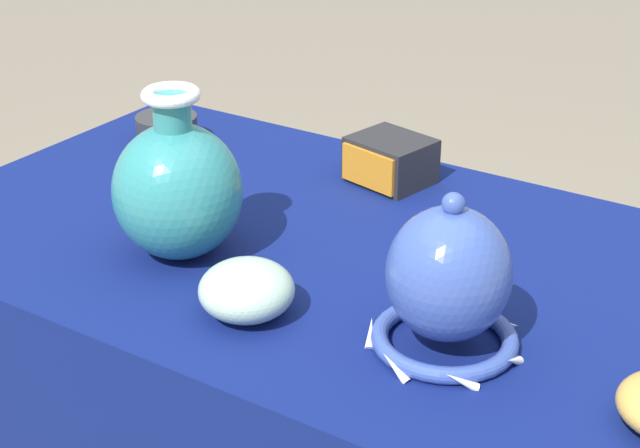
{
  "coord_description": "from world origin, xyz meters",
  "views": [
    {
      "loc": [
        0.68,
        -1.11,
        1.45
      ],
      "look_at": [
        0.03,
        -0.11,
        0.86
      ],
      "focal_mm": 55.0,
      "sensor_mm": 36.0,
      "label": 1
    }
  ],
  "objects_px": {
    "bowl_shallow_celadon": "(247,290)",
    "pot_squat_charcoal": "(167,129)",
    "mosaic_tile_box": "(390,160)",
    "vase_tall_bulbous": "(177,188)",
    "vase_dome_bell": "(448,284)"
  },
  "relations": [
    {
      "from": "vase_tall_bulbous",
      "to": "vase_dome_bell",
      "type": "xyz_separation_m",
      "value": [
        0.44,
        -0.01,
        -0.02
      ]
    },
    {
      "from": "pot_squat_charcoal",
      "to": "bowl_shallow_celadon",
      "type": "bearing_deg",
      "value": -40.03
    },
    {
      "from": "vase_tall_bulbous",
      "to": "vase_dome_bell",
      "type": "height_order",
      "value": "vase_tall_bulbous"
    },
    {
      "from": "vase_tall_bulbous",
      "to": "pot_squat_charcoal",
      "type": "bearing_deg",
      "value": 133.33
    },
    {
      "from": "vase_dome_bell",
      "to": "mosaic_tile_box",
      "type": "distance_m",
      "value": 0.52
    },
    {
      "from": "bowl_shallow_celadon",
      "to": "pot_squat_charcoal",
      "type": "height_order",
      "value": "bowl_shallow_celadon"
    },
    {
      "from": "mosaic_tile_box",
      "to": "bowl_shallow_celadon",
      "type": "bearing_deg",
      "value": -70.76
    },
    {
      "from": "vase_dome_bell",
      "to": "pot_squat_charcoal",
      "type": "xyz_separation_m",
      "value": [
        -0.75,
        0.34,
        -0.06
      ]
    },
    {
      "from": "vase_tall_bulbous",
      "to": "bowl_shallow_celadon",
      "type": "relative_size",
      "value": 2.0
    },
    {
      "from": "vase_tall_bulbous",
      "to": "pot_squat_charcoal",
      "type": "distance_m",
      "value": 0.46
    },
    {
      "from": "vase_dome_bell",
      "to": "mosaic_tile_box",
      "type": "xyz_separation_m",
      "value": [
        -0.31,
        0.41,
        -0.05
      ]
    },
    {
      "from": "vase_tall_bulbous",
      "to": "vase_dome_bell",
      "type": "bearing_deg",
      "value": -1.81
    },
    {
      "from": "bowl_shallow_celadon",
      "to": "pot_squat_charcoal",
      "type": "xyz_separation_m",
      "value": [
        -0.5,
        0.42,
        -0.01
      ]
    },
    {
      "from": "bowl_shallow_celadon",
      "to": "vase_tall_bulbous",
      "type": "bearing_deg",
      "value": 154.8
    },
    {
      "from": "mosaic_tile_box",
      "to": "bowl_shallow_celadon",
      "type": "distance_m",
      "value": 0.49
    }
  ]
}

